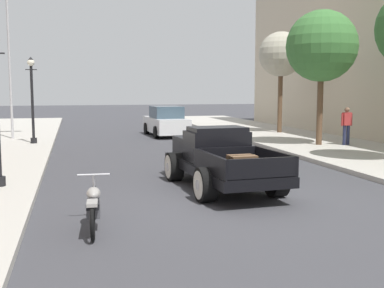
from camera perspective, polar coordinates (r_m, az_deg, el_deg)
name	(u,v)px	position (r m, az deg, el deg)	size (l,w,h in m)	color
ground_plane	(235,200)	(11.13, 5.22, -6.76)	(140.00, 140.00, 0.00)	#3D3D42
hotrod_truck_black	(218,158)	(12.59, 3.11, -1.70)	(2.38, 5.02, 1.58)	black
motorcycle_parked	(94,205)	(8.99, -11.73, -7.20)	(0.62, 2.12, 0.93)	black
car_background_white	(166,122)	(26.34, -3.15, 2.64)	(2.03, 4.38, 1.65)	silver
pedestrian_sidewalk_right	(347,124)	(21.74, 18.05, 2.34)	(0.53, 0.22, 1.65)	#232847
street_lamp_far	(32,93)	(22.47, -18.64, 5.77)	(0.50, 0.32, 3.85)	black
flagpole	(13,23)	(25.21, -20.69, 13.46)	(1.74, 0.16, 9.16)	#B2B2B7
street_tree_second	(322,46)	(21.57, 15.29, 11.22)	(3.07, 3.07, 5.81)	brown
street_tree_third	(281,55)	(27.34, 10.62, 10.47)	(2.48, 2.48, 5.61)	brown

